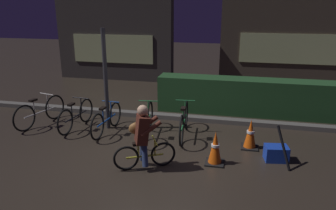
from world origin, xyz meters
TOP-DOWN VIEW (x-y plane):
  - ground_plane at (0.00, 0.00)m, footprint 40.00×40.00m
  - sidewalk_curb at (0.00, 2.20)m, footprint 12.00×0.24m
  - hedge_row at (1.80, 3.10)m, footprint 4.80×0.70m
  - storefront_left at (-3.34, 6.50)m, footprint 4.72×0.54m
  - storefront_right at (3.32, 7.20)m, footprint 4.98×0.54m
  - street_post at (-1.47, 1.20)m, footprint 0.10×0.10m
  - parked_bike_leftmost at (-3.24, 1.03)m, footprint 0.51×1.61m
  - parked_bike_left_mid at (-2.23, 1.02)m, footprint 0.46×1.56m
  - parked_bike_center_left at (-1.38, 0.92)m, footprint 0.46×1.55m
  - parked_bike_center_right at (-0.40, 0.94)m, footprint 0.46×1.69m
  - parked_bike_right_mid at (0.46, 1.10)m, footprint 0.46×1.74m
  - traffic_cone_near at (1.29, -0.10)m, footprint 0.36×0.36m
  - traffic_cone_far at (1.96, 0.78)m, footprint 0.36×0.36m
  - blue_crate at (2.46, 0.30)m, footprint 0.48×0.38m
  - cyclist at (-0.01, -0.56)m, footprint 1.08×0.59m
  - closed_umbrella at (2.55, 0.05)m, footprint 0.32×0.34m

SIDE VIEW (x-z plane):
  - ground_plane at x=0.00m, z-range 0.00..0.00m
  - sidewalk_curb at x=0.00m, z-range 0.00..0.12m
  - blue_crate at x=2.46m, z-range 0.00..0.30m
  - traffic_cone_far at x=1.96m, z-range -0.01..0.63m
  - traffic_cone_near at x=1.29m, z-range -0.01..0.65m
  - parked_bike_center_left at x=-1.38m, z-range -0.03..0.68m
  - parked_bike_left_mid at x=-2.23m, z-range -0.03..0.69m
  - parked_bike_leftmost at x=-3.24m, z-range -0.03..0.72m
  - parked_bike_center_right at x=-0.40m, z-range -0.04..0.74m
  - parked_bike_right_mid at x=0.46m, z-range -0.04..0.76m
  - closed_umbrella at x=2.55m, z-range 0.00..0.79m
  - hedge_row at x=1.80m, z-range 0.00..1.00m
  - cyclist at x=-0.01m, z-range 0.01..1.25m
  - street_post at x=-1.47m, z-range 0.00..2.44m
  - storefront_left at x=-3.34m, z-range -0.01..3.61m
  - storefront_right at x=3.32m, z-range -0.01..3.91m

